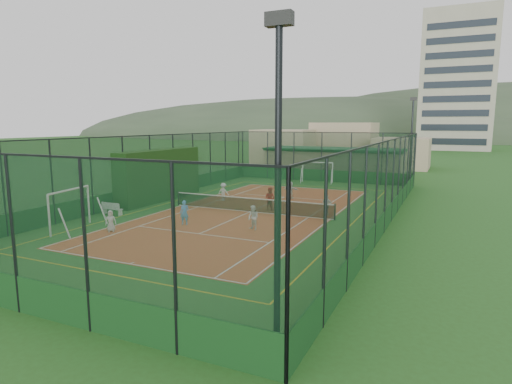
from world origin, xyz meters
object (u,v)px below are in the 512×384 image
child_near_mid (184,213)px  child_near_left (111,221)px  child_far_left (223,192)px  child_far_back (291,190)px  coach (270,198)px  floodlight_se (278,203)px  floodlight_ne (411,143)px  apartment_tower (457,82)px  white_bench (112,208)px  child_far_right (327,205)px  futsal_goal_far (317,172)px  clubhouse (334,162)px  futsal_goal_near (70,210)px  child_near_right (253,218)px

child_near_mid → child_near_left: bearing=-148.6°
child_far_left → child_far_back: size_ratio=1.03×
child_near_left → coach: bearing=15.0°
child_far_left → floodlight_se: bearing=120.9°
floodlight_ne → coach: size_ratio=5.24×
apartment_tower → child_near_mid: (-13.95, -86.89, -14.27)m
white_bench → child_far_back: (8.46, 10.62, 0.26)m
floodlight_se → floodlight_ne: 33.20m
child_far_back → child_far_right: bearing=136.3°
floodlight_se → child_far_left: (-12.24, 19.47, -3.42)m
child_far_right → child_far_back: size_ratio=0.98×
futsal_goal_far → coach: 14.93m
futsal_goal_far → floodlight_se: bearing=-83.7°
clubhouse → child_near_left: 30.37m
apartment_tower → floodlight_se: bearing=-92.0°
clubhouse → child_far_right: size_ratio=11.49×
floodlight_ne → child_far_left: size_ratio=5.93×
child_near_left → coach: coach is taller
floodlight_ne → child_far_back: floodlight_ne is taller
white_bench → child_near_left: size_ratio=1.27×
child_near_mid → floodlight_ne: bearing=46.8°
futsal_goal_near → child_near_right: futsal_goal_near is taller
child_near_right → coach: bearing=129.0°
child_near_left → child_far_left: size_ratio=0.85×
child_far_back → child_far_left: bearing=41.6°
floodlight_ne → apartment_tower: 66.39m
floodlight_se → futsal_goal_near: floodlight_se is taller
child_far_right → coach: bearing=11.4°
floodlight_se → white_bench: (-16.40, 12.05, -3.70)m
floodlight_ne → child_far_right: 16.20m
floodlight_se → child_far_left: size_ratio=5.93×
futsal_goal_near → child_near_mid: size_ratio=2.42×
floodlight_ne → white_bench: (-16.40, -21.15, -3.70)m
futsal_goal_far → child_near_mid: size_ratio=2.18×
clubhouse → futsal_goal_far: (-0.13, -5.91, -0.57)m
child_near_left → child_far_right: bearing=0.1°
floodlight_se → clubhouse: floodlight_se is taller
child_near_mid → child_near_right: bearing=-9.4°
child_near_mid → child_far_right: child_near_mid is taller
apartment_tower → child_far_right: bearing=-95.0°
futsal_goal_far → child_far_back: 10.06m
clubhouse → child_far_right: (4.95, -20.80, -0.90)m
child_near_left → child_near_mid: bearing=4.9°
apartment_tower → futsal_goal_far: (-12.13, -65.91, -13.99)m
white_bench → futsal_goal_near: size_ratio=0.44×
floodlight_se → child_far_right: size_ratio=6.23×
floodlight_ne → child_near_mid: (-10.55, -21.49, -3.40)m
floodlight_ne → white_bench: size_ratio=5.46×
white_bench → child_near_mid: child_near_mid is taller
floodlight_ne → futsal_goal_near: floodlight_ne is taller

